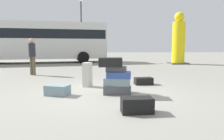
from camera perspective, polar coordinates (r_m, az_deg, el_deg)
The scene contains 10 objects.
ground_plane at distance 5.83m, azimuth -1.70°, elevation -6.39°, with size 80.00×80.00×0.00m, color gray.
suitcase_tower at distance 5.71m, azimuth 1.04°, elevation -2.06°, with size 0.92×0.63×1.00m.
suitcase_slate_right_side at distance 5.77m, azimuth -14.65°, elevation -5.35°, with size 0.60×0.39×0.27m, color gray.
suitcase_black_foreground_far at distance 4.18m, azimuth 6.82°, elevation -9.50°, with size 0.62×0.34×0.30m, color black.
suitcase_black_behind_tower at distance 7.22m, azimuth 8.62°, elevation -3.00°, with size 0.61×0.33×0.24m, color black.
suitcase_cream_upright_blue at distance 6.79m, azimuth -6.74°, elevation -1.26°, with size 0.21×0.32×0.78m, color beige.
person_bearded_onlooker at distance 10.08m, azimuth -20.98°, elevation 4.32°, with size 0.30×0.30×1.66m.
yellow_dummy_statue at distance 16.31m, azimuth 17.72°, elevation 7.51°, with size 1.29×1.29×3.80m.
parked_bus at distance 17.64m, azimuth -19.92°, elevation 7.82°, with size 11.10×4.33×3.15m.
lamp_post at distance 18.75m, azimuth -8.43°, elevation 13.57°, with size 0.36×0.36×5.50m.
Camera 1 is at (-0.26, -5.68, 1.30)m, focal length 33.47 mm.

